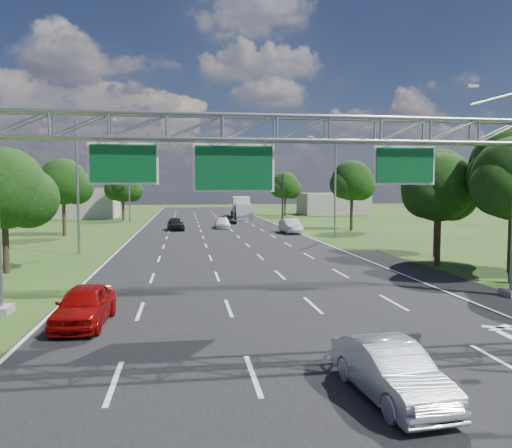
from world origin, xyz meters
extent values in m
plane|color=#274915|center=(0.00, 30.00, 0.00)|extent=(220.00, 220.00, 0.00)
cube|color=black|center=(0.00, 30.00, 0.00)|extent=(18.00, 180.00, 0.02)
cube|color=black|center=(10.20, 14.00, 0.00)|extent=(3.00, 30.00, 0.02)
cylinder|color=gray|center=(10.30, 12.00, 9.00)|extent=(2.54, 0.12, 0.79)
cube|color=beige|center=(9.10, 12.00, 9.50)|extent=(0.50, 0.22, 0.12)
cube|color=white|center=(-6.00, 11.98, 6.00)|extent=(2.80, 0.05, 1.70)
cube|color=#084720|center=(-6.00, 11.92, 6.00)|extent=(2.62, 0.05, 1.52)
cube|color=white|center=(-1.50, 11.98, 5.85)|extent=(3.40, 0.05, 2.00)
cube|color=#084720|center=(-1.50, 11.92, 5.85)|extent=(3.22, 0.05, 1.82)
cube|color=white|center=(6.00, 11.98, 6.00)|extent=(2.80, 0.05, 1.70)
cube|color=#084720|center=(6.00, 11.92, 6.00)|extent=(2.62, 0.05, 1.52)
cylinder|color=black|center=(11.00, 65.00, 3.50)|extent=(0.24, 0.24, 7.00)
cylinder|color=black|center=(5.00, 65.00, 6.60)|extent=(12.00, 0.18, 0.18)
imported|color=black|center=(-1.00, 65.00, 6.05)|extent=(0.18, 0.22, 1.10)
imported|color=black|center=(4.00, 65.00, 6.05)|extent=(0.18, 0.22, 1.10)
imported|color=black|center=(9.00, 65.00, 6.05)|extent=(0.18, 0.22, 1.10)
cylinder|color=gray|center=(-11.50, 30.00, 5.00)|extent=(0.20, 0.20, 10.00)
cylinder|color=gray|center=(-10.20, 30.00, 9.70)|extent=(2.78, 0.12, 0.60)
cube|color=beige|center=(-8.90, 30.00, 10.10)|extent=(0.55, 0.22, 0.12)
cylinder|color=gray|center=(-11.50, 65.00, 5.00)|extent=(0.20, 0.20, 10.00)
cylinder|color=gray|center=(-10.20, 65.00, 9.70)|extent=(2.78, 0.12, 0.60)
cube|color=beige|center=(-8.90, 65.00, 10.10)|extent=(0.55, 0.22, 0.12)
cylinder|color=gray|center=(11.50, 40.00, 5.00)|extent=(0.20, 0.20, 10.00)
cylinder|color=gray|center=(10.20, 40.00, 9.70)|extent=(2.78, 0.12, 0.60)
cube|color=beige|center=(8.90, 40.00, 10.10)|extent=(0.55, 0.22, 0.12)
sphere|color=black|center=(12.51, 14.70, 5.06)|extent=(3.08, 3.08, 3.08)
cylinder|color=#2D2116|center=(15.50, 18.00, 2.09)|extent=(0.36, 0.36, 4.18)
sphere|color=black|center=(14.38, 17.70, 5.68)|extent=(3.50, 3.50, 3.50)
cylinder|color=#2D2116|center=(12.50, 21.00, 1.65)|extent=(0.36, 0.36, 3.30)
sphere|color=black|center=(12.50, 21.00, 5.06)|extent=(4.40, 4.40, 4.40)
sphere|color=black|center=(13.60, 21.40, 4.51)|extent=(3.30, 3.30, 3.30)
sphere|color=black|center=(11.51, 20.70, 4.62)|extent=(3.08, 3.08, 3.08)
cylinder|color=#2D2116|center=(14.50, 25.00, 1.76)|extent=(0.36, 0.36, 3.52)
sphere|color=black|center=(14.50, 25.00, 5.44)|extent=(4.80, 4.80, 4.80)
sphere|color=black|center=(15.70, 25.40, 4.84)|extent=(3.60, 3.60, 3.60)
sphere|color=black|center=(13.42, 24.70, 4.96)|extent=(3.36, 3.36, 3.36)
cylinder|color=#2D2116|center=(-14.00, 22.00, 1.54)|extent=(0.36, 0.36, 3.08)
sphere|color=black|center=(-14.00, 22.00, 5.00)|extent=(4.80, 4.80, 4.80)
sphere|color=black|center=(-12.80, 22.40, 4.40)|extent=(3.60, 3.60, 3.60)
cylinder|color=#2D2116|center=(-16.00, 45.00, 1.87)|extent=(0.36, 0.36, 3.74)
sphere|color=black|center=(-16.00, 45.00, 5.66)|extent=(4.80, 4.80, 4.80)
sphere|color=black|center=(-14.80, 45.40, 5.06)|extent=(3.60, 3.60, 3.60)
sphere|color=black|center=(-17.08, 44.70, 5.18)|extent=(3.36, 3.36, 3.36)
cylinder|color=#2D2116|center=(-13.00, 70.00, 1.65)|extent=(0.36, 0.36, 3.30)
sphere|color=black|center=(-13.00, 70.00, 5.22)|extent=(4.80, 4.80, 4.80)
sphere|color=black|center=(-11.80, 70.40, 4.62)|extent=(3.60, 3.60, 3.60)
sphere|color=black|center=(-14.08, 69.70, 4.74)|extent=(3.36, 3.36, 3.36)
cylinder|color=#2D2116|center=(16.00, 48.00, 1.98)|extent=(0.36, 0.36, 3.96)
sphere|color=black|center=(16.00, 48.00, 5.88)|extent=(4.80, 4.80, 4.80)
sphere|color=black|center=(17.20, 48.40, 5.28)|extent=(3.60, 3.60, 3.60)
sphere|color=black|center=(14.92, 47.70, 5.40)|extent=(3.36, 3.36, 3.36)
cylinder|color=#2D2116|center=(14.00, 78.00, 1.76)|extent=(0.36, 0.36, 3.52)
sphere|color=black|center=(14.00, 78.00, 5.44)|extent=(4.80, 4.80, 4.80)
sphere|color=black|center=(15.20, 78.40, 4.84)|extent=(3.60, 3.60, 3.60)
sphere|color=black|center=(12.92, 77.70, 4.96)|extent=(3.36, 3.36, 3.36)
cube|color=#ACA390|center=(-22.00, 78.00, 2.50)|extent=(14.00, 10.00, 5.00)
cube|color=#ACA390|center=(24.00, 82.00, 2.00)|extent=(12.00, 9.00, 4.00)
imported|color=#960906|center=(-7.23, 9.78, 0.74)|extent=(1.96, 4.40, 1.47)
imported|color=silver|center=(1.26, 2.15, 0.67)|extent=(1.81, 4.19, 1.34)
imported|color=white|center=(1.00, 52.89, 0.64)|extent=(1.86, 4.45, 1.29)
imported|color=black|center=(2.41, 60.46, 0.60)|extent=(2.12, 4.40, 1.21)
imported|color=black|center=(-4.68, 50.58, 0.76)|extent=(2.28, 4.66, 1.53)
imported|color=silver|center=(8.00, 45.07, 0.79)|extent=(1.91, 4.89, 1.59)
cube|color=beige|center=(5.69, 74.03, 1.85)|extent=(3.15, 6.88, 3.36)
cube|color=silver|center=(5.69, 69.33, 1.23)|extent=(2.74, 2.64, 2.46)
cylinder|color=black|center=(4.46, 69.56, 0.56)|extent=(0.39, 1.12, 1.12)
cylinder|color=black|center=(6.92, 69.56, 0.56)|extent=(0.39, 1.12, 1.12)
cylinder|color=black|center=(4.46, 76.27, 0.56)|extent=(0.39, 1.12, 1.12)
cylinder|color=black|center=(6.92, 76.27, 0.56)|extent=(0.39, 1.12, 1.12)
camera|label=1|loc=(-3.54, -8.86, 5.02)|focal=35.00mm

